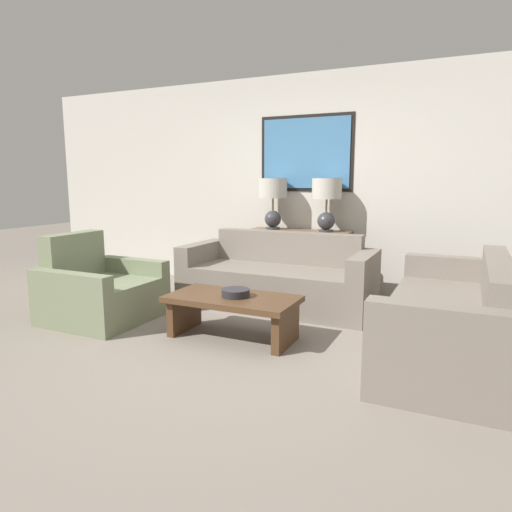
{
  "coord_description": "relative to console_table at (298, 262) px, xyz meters",
  "views": [
    {
      "loc": [
        1.87,
        -3.09,
        1.38
      ],
      "look_at": [
        0.01,
        0.87,
        0.65
      ],
      "focal_mm": 32.0,
      "sensor_mm": 36.0,
      "label": 1
    }
  ],
  "objects": [
    {
      "name": "coffee_table",
      "position": [
        0.04,
        -1.79,
        -0.11
      ],
      "size": [
        1.14,
        0.59,
        0.38
      ],
      "color": "#4C331E",
      "rests_on": "ground_plane"
    },
    {
      "name": "back_wall",
      "position": [
        0.0,
        0.28,
        0.94
      ],
      "size": [
        8.04,
        0.12,
        2.65
      ],
      "color": "beige",
      "rests_on": "ground_plane"
    },
    {
      "name": "decorative_bowl",
      "position": [
        0.07,
        -1.79,
        0.02
      ],
      "size": [
        0.25,
        0.25,
        0.07
      ],
      "color": "#232328",
      "rests_on": "coffee_table"
    },
    {
      "name": "console_table",
      "position": [
        0.0,
        0.0,
        0.0
      ],
      "size": [
        1.24,
        0.39,
        0.78
      ],
      "color": "brown",
      "rests_on": "ground_plane"
    },
    {
      "name": "table_lamp_left",
      "position": [
        -0.34,
        0.0,
        0.79
      ],
      "size": [
        0.34,
        0.34,
        0.62
      ],
      "color": "#333338",
      "rests_on": "console_table"
    },
    {
      "name": "couch_by_back_wall",
      "position": [
        0.0,
        -0.66,
        -0.1
      ],
      "size": [
        2.08,
        0.86,
        0.8
      ],
      "color": "slate",
      "rests_on": "ground_plane"
    },
    {
      "name": "ground_plane",
      "position": [
        0.0,
        -2.11,
        -0.39
      ],
      "size": [
        20.0,
        20.0,
        0.0
      ],
      "primitive_type": "plane",
      "color": "slate"
    },
    {
      "name": "armchair_near_back_wall",
      "position": [
        -1.44,
        -1.85,
        -0.11
      ],
      "size": [
        0.93,
        0.97,
        0.85
      ],
      "color": "#707A5B",
      "rests_on": "ground_plane"
    },
    {
      "name": "couch_by_side",
      "position": [
        1.79,
        -1.45,
        -0.1
      ],
      "size": [
        0.86,
        2.08,
        0.8
      ],
      "color": "slate",
      "rests_on": "ground_plane"
    },
    {
      "name": "table_lamp_right",
      "position": [
        0.34,
        0.0,
        0.79
      ],
      "size": [
        0.34,
        0.34,
        0.62
      ],
      "color": "#333338",
      "rests_on": "console_table"
    }
  ]
}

